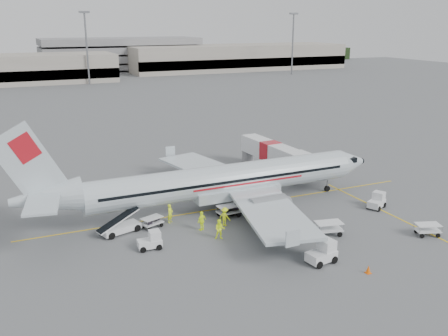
{
  "coord_description": "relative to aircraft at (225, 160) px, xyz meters",
  "views": [
    {
      "loc": [
        -21.3,
        -45.52,
        19.1
      ],
      "look_at": [
        0.0,
        2.0,
        3.8
      ],
      "focal_mm": 40.0,
      "sensor_mm": 36.0,
      "label": 1
    }
  ],
  "objects": [
    {
      "name": "stripe_lead",
      "position": [
        0.79,
        0.09,
        -5.36
      ],
      "size": [
        44.0,
        0.2,
        0.01
      ],
      "primitive_type": "cube",
      "color": "yellow",
      "rests_on": "ground"
    },
    {
      "name": "belt_loader",
      "position": [
        -11.67,
        -1.91,
        -4.0
      ],
      "size": [
        5.35,
        3.28,
        2.72
      ],
      "primitive_type": null,
      "rotation": [
        0.0,
        0.0,
        0.3
      ],
      "color": "silver",
      "rests_on": "ground"
    },
    {
      "name": "cone_stbd",
      "position": [
        4.41,
        -17.72,
        -5.02
      ],
      "size": [
        0.42,
        0.42,
        0.69
      ],
      "primitive_type": "cone",
      "color": "#FF5F06",
      "rests_on": "ground"
    },
    {
      "name": "stripe_cross",
      "position": [
        14.79,
        -7.91,
        -5.36
      ],
      "size": [
        0.2,
        20.0,
        0.01
      ],
      "primitive_type": "cube",
      "color": "yellow",
      "rests_on": "ground"
    },
    {
      "name": "treeline",
      "position": [
        0.79,
        175.09,
        -2.36
      ],
      "size": [
        300.0,
        3.0,
        6.0
      ],
      "primitive_type": null,
      "color": "black",
      "rests_on": "ground"
    },
    {
      "name": "tug_fore",
      "position": [
        14.69,
        -6.6,
        -4.52
      ],
      "size": [
        2.51,
        2.11,
        1.69
      ],
      "primitive_type": null,
      "rotation": [
        0.0,
        0.0,
        0.47
      ],
      "color": "silver",
      "rests_on": "ground"
    },
    {
      "name": "crew_b",
      "position": [
        -3.7,
        -7.0,
        -4.4
      ],
      "size": [
        1.15,
        1.04,
        1.91
      ],
      "primitive_type": "imported",
      "rotation": [
        0.0,
        0.0,
        -0.43
      ],
      "color": "#D1EA18",
      "rests_on": "ground"
    },
    {
      "name": "jet_bridge",
      "position": [
        10.87,
        9.67,
        -3.34
      ],
      "size": [
        3.84,
        15.56,
        4.05
      ],
      "primitive_type": null,
      "rotation": [
        0.0,
        0.0,
        0.06
      ],
      "color": "silver",
      "rests_on": "ground"
    },
    {
      "name": "aircraft",
      "position": [
        0.0,
        0.0,
        0.0
      ],
      "size": [
        39.1,
        30.75,
        10.72
      ],
      "primitive_type": null,
      "rotation": [
        0.0,
        0.0,
        0.01
      ],
      "color": "silver",
      "rests_on": "ground"
    },
    {
      "name": "crew_a",
      "position": [
        -6.61,
        -1.41,
        -4.4
      ],
      "size": [
        0.83,
        0.8,
        1.91
      ],
      "primitive_type": "imported",
      "rotation": [
        0.0,
        0.0,
        0.7
      ],
      "color": "#D1EA18",
      "rests_on": "ground"
    },
    {
      "name": "crew_d",
      "position": [
        -4.45,
        -4.44,
        -4.41
      ],
      "size": [
        1.2,
        0.91,
        1.9
      ],
      "primitive_type": "imported",
      "rotation": [
        0.0,
        0.0,
        3.61
      ],
      "color": "#D1EA18",
      "rests_on": "ground"
    },
    {
      "name": "cart_loaded_b",
      "position": [
        -8.6,
        -1.91,
        -4.83
      ],
      "size": [
        2.33,
        1.87,
        1.06
      ],
      "primitive_type": null,
      "rotation": [
        0.0,
        0.0,
        0.38
      ],
      "color": "silver",
      "rests_on": "ground"
    },
    {
      "name": "parking_garage",
      "position": [
        25.79,
        160.09,
        1.64
      ],
      "size": [
        62.0,
        24.0,
        14.0
      ],
      "primitive_type": null,
      "color": "slate",
      "rests_on": "ground"
    },
    {
      "name": "tug_aft",
      "position": [
        -10.11,
        -6.34,
        -4.56
      ],
      "size": [
        2.15,
        1.32,
        1.6
      ],
      "primitive_type": null,
      "rotation": [
        0.0,
        0.0,
        -0.07
      ],
      "color": "silver",
      "rests_on": "ground"
    },
    {
      "name": "cart_empty_a",
      "position": [
        5.88,
        -10.32,
        -4.71
      ],
      "size": [
        2.73,
        1.94,
        1.3
      ],
      "primitive_type": null,
      "rotation": [
        0.0,
        0.0,
        -0.2
      ],
      "color": "silver",
      "rests_on": "ground"
    },
    {
      "name": "cone_port",
      "position": [
        -3.39,
        13.57,
        -5.09
      ],
      "size": [
        0.33,
        0.33,
        0.53
      ],
      "primitive_type": "cone",
      "color": "#FF5F06",
      "rests_on": "ground"
    },
    {
      "name": "mast_center",
      "position": [
        5.79,
        118.09,
        5.64
      ],
      "size": [
        3.2,
        1.2,
        22.0
      ],
      "primitive_type": null,
      "color": "slate",
      "rests_on": "ground"
    },
    {
      "name": "cart_loaded_a",
      "position": [
        -0.69,
        -2.4,
        -4.75
      ],
      "size": [
        2.43,
        1.55,
        1.22
      ],
      "primitive_type": null,
      "rotation": [
        0.0,
        0.0,
        0.07
      ],
      "color": "silver",
      "rests_on": "ground"
    },
    {
      "name": "crew_c",
      "position": [
        -2.01,
        -4.35,
        -4.42
      ],
      "size": [
        1.23,
        1.4,
        1.88
      ],
      "primitive_type": "imported",
      "rotation": [
        0.0,
        0.0,
        2.13
      ],
      "color": "#D1EA18",
      "rests_on": "ground"
    },
    {
      "name": "tug_mid",
      "position": [
        2.04,
        -14.69,
        -4.41
      ],
      "size": [
        2.65,
        1.78,
        1.9
      ],
      "primitive_type": null,
      "rotation": [
        0.0,
        0.0,
        0.16
      ],
      "color": "silver",
      "rests_on": "ground"
    },
    {
      "name": "mast_east",
      "position": [
        80.79,
        118.09,
        5.64
      ],
      "size": [
        3.2,
        1.2,
        22.0
      ],
      "primitive_type": null,
      "color": "slate",
      "rests_on": "ground"
    },
    {
      "name": "ground",
      "position": [
        0.79,
        0.09,
        -5.36
      ],
      "size": [
        360.0,
        360.0,
        0.0
      ],
      "primitive_type": "plane",
      "color": "#56595B"
    },
    {
      "name": "terminal_east",
      "position": [
        70.79,
        145.09,
        -0.36
      ],
      "size": [
        90.0,
        26.0,
        10.0
      ],
      "primitive_type": null,
      "color": "gray",
      "rests_on": "ground"
    },
    {
      "name": "cart_empty_b",
      "position": [
        14.22,
        -14.17,
        -4.79
      ],
      "size": [
        2.5,
        1.95,
        1.15
      ],
      "primitive_type": null,
      "rotation": [
        0.0,
        0.0,
        -0.34
      ],
      "color": "silver",
      "rests_on": "ground"
    },
    {
      "name": "cone_nose",
      "position": [
        12.81,
        5.04,
        -5.07
      ],
      "size": [
        0.35,
        0.35,
        0.57
      ],
      "primitive_type": "cone",
      "color": "#FF5F06",
      "rests_on": "ground"
    }
  ]
}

